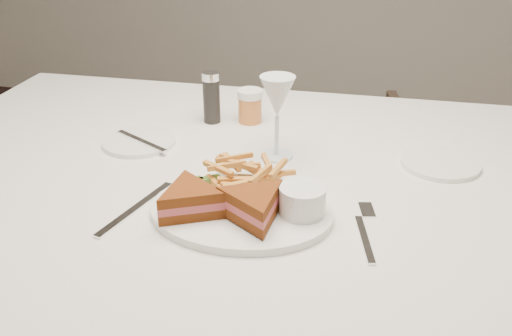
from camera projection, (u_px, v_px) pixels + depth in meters
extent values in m
cube|color=silver|center=(262.00, 326.00, 1.28)|extent=(1.63, 1.13, 0.75)
imported|color=#44342A|center=(327.00, 168.00, 2.16)|extent=(0.66, 0.64, 0.58)
ellipsoid|color=white|center=(241.00, 211.00, 0.99)|extent=(0.33, 0.26, 0.01)
cube|color=silver|center=(136.00, 208.00, 1.01)|extent=(0.06, 0.20, 0.00)
cylinder|color=white|center=(139.00, 142.00, 1.26)|extent=(0.16, 0.16, 0.01)
cylinder|color=white|center=(440.00, 163.00, 1.16)|extent=(0.16, 0.16, 0.01)
cylinder|color=black|center=(211.00, 98.00, 1.34)|extent=(0.04, 0.04, 0.12)
cylinder|color=#C56D2F|center=(250.00, 106.00, 1.35)|extent=(0.06, 0.06, 0.08)
cube|color=#426924|center=(206.00, 180.00, 1.07)|extent=(0.05, 0.05, 0.01)
cube|color=#426924|center=(190.00, 184.00, 1.05)|extent=(0.04, 0.06, 0.01)
cylinder|color=white|center=(302.00, 200.00, 0.96)|extent=(0.08, 0.08, 0.05)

